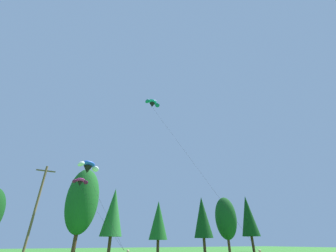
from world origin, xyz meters
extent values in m
cylinder|color=#472D19|center=(-6.55, 50.84, 1.95)|extent=(0.68, 0.68, 3.89)
ellipsoid|color=#19561E|center=(-6.55, 50.84, 9.43)|extent=(5.99, 5.99, 12.18)
cylinder|color=#472D19|center=(-0.19, 51.25, 1.61)|extent=(0.62, 0.62, 3.21)
cone|color=#236628|center=(-0.19, 51.25, 7.79)|extent=(4.32, 4.32, 9.15)
cylinder|color=#472D19|center=(9.27, 49.69, 1.33)|extent=(0.57, 0.57, 2.67)
cone|color=#19561E|center=(9.27, 49.69, 6.47)|extent=(3.86, 3.86, 7.60)
cylinder|color=#472D19|center=(19.81, 48.31, 1.53)|extent=(0.60, 0.60, 3.07)
cone|color=#0F3D14|center=(19.81, 48.31, 7.44)|extent=(4.20, 4.20, 8.74)
cylinder|color=#472D19|center=(27.71, 49.44, 1.57)|extent=(0.61, 0.61, 3.13)
ellipsoid|color=#144719|center=(27.71, 49.44, 7.59)|extent=(5.17, 5.17, 9.81)
cylinder|color=#472D19|center=(37.25, 51.12, 1.81)|extent=(0.65, 0.65, 3.63)
cone|color=#0F3D14|center=(37.25, 51.12, 8.79)|extent=(4.67, 4.67, 10.33)
cylinder|color=brown|center=(-13.21, 35.29, 5.39)|extent=(0.26, 0.26, 10.78)
cube|color=brown|center=(-13.21, 35.29, 10.18)|extent=(2.20, 0.14, 0.14)
sphere|color=tan|center=(-5.11, 24.44, 1.58)|extent=(0.22, 0.22, 0.22)
sphere|color=tan|center=(5.24, 20.01, 1.58)|extent=(0.22, 0.22, 0.22)
ellipsoid|color=blue|center=(-8.32, 34.54, 11.61)|extent=(2.32, 2.10, 0.97)
ellipsoid|color=white|center=(-7.28, 35.25, 11.26)|extent=(1.32, 1.36, 1.15)
ellipsoid|color=white|center=(-9.36, 33.83, 11.26)|extent=(1.34, 1.32, 1.15)
cone|color=black|center=(-8.38, 34.63, 10.83)|extent=(1.58, 1.58, 0.97)
cylinder|color=black|center=(-6.92, 29.50, 5.98)|extent=(2.93, 10.26, 8.74)
ellipsoid|color=teal|center=(-0.62, 31.46, 22.46)|extent=(1.67, 1.24, 0.76)
ellipsoid|color=#0F666B|center=(0.33, 31.61, 22.19)|extent=(1.01, 0.97, 0.90)
ellipsoid|color=#0F666B|center=(-1.58, 31.31, 22.19)|extent=(0.84, 0.96, 0.90)
cone|color=black|center=(-0.64, 31.55, 21.87)|extent=(0.99, 0.99, 0.74)
cylinder|color=black|center=(2.14, 25.72, 11.56)|extent=(5.57, 11.68, 19.88)
ellipsoid|color=#D12893|center=(-8.15, 44.41, 11.66)|extent=(1.61, 1.29, 0.88)
ellipsoid|color=#66144C|center=(-7.21, 44.50, 11.39)|extent=(1.02, 1.05, 0.98)
ellipsoid|color=#66144C|center=(-9.10, 44.32, 11.39)|extent=(0.90, 1.05, 0.98)
cone|color=black|center=(-8.16, 44.52, 11.07)|extent=(0.93, 0.93, 0.73)
cylinder|color=black|center=(-6.81, 34.45, 6.16)|extent=(2.72, 20.15, 9.10)
camera|label=1|loc=(-11.50, 4.73, 2.21)|focal=22.79mm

